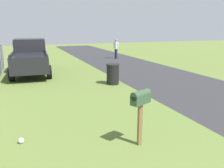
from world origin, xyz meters
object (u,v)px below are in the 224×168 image
object	(u,v)px
trash_bin	(113,74)
pedestrian	(116,47)
mailbox	(141,101)
pickup_truck	(30,55)

from	to	relation	value
trash_bin	pedestrian	xyz separation A→B (m)	(8.77, -3.80, 0.52)
mailbox	pickup_truck	world-z (taller)	pickup_truck
mailbox	trash_bin	xyz separation A→B (m)	(5.88, -1.64, -0.59)
pedestrian	pickup_truck	bearing A→B (deg)	-9.41
mailbox	pickup_truck	distance (m)	10.59
pickup_truck	trash_bin	bearing A→B (deg)	-137.35
pedestrian	mailbox	bearing A→B (deg)	30.52
mailbox	trash_bin	world-z (taller)	mailbox
pickup_truck	mailbox	bearing A→B (deg)	-165.37
trash_bin	mailbox	bearing A→B (deg)	164.40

